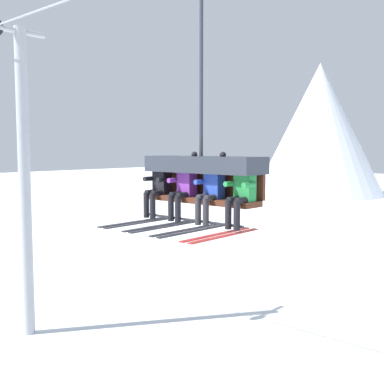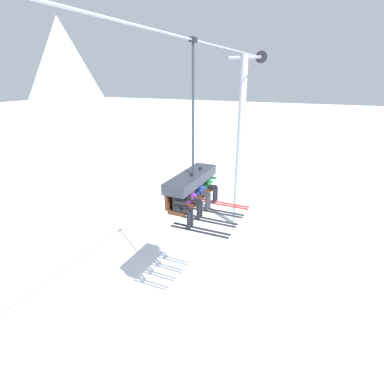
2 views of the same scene
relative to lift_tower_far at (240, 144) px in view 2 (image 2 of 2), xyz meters
name	(u,v)px [view 2 (image 2 of 2)]	position (x,y,z in m)	size (l,w,h in m)	color
ground_plane	(171,317)	(-8.13, 0.02, -4.89)	(200.00, 200.00, 0.00)	silver
mountain_peak_east	(65,78)	(18.85, 31.56, 3.13)	(15.69, 15.69, 16.04)	silver
lift_tower_far	(240,144)	(0.00, 0.00, 0.00)	(0.36, 1.88, 9.45)	#9EA3A8
lift_cable	(195,40)	(-7.86, -0.78, 4.27)	(17.71, 0.05, 0.05)	#9EA3A8
chairlift_chair	(191,181)	(-7.97, -0.71, 0.48)	(2.41, 0.74, 4.77)	#512819
skier_black	(183,205)	(-8.97, -0.93, 0.13)	(0.46, 1.70, 1.23)	black
skier_purple	(193,196)	(-8.30, -0.93, 0.15)	(0.48, 1.70, 1.34)	purple
skier_blue	(202,189)	(-7.64, -0.93, 0.15)	(0.48, 1.70, 1.34)	#2847B7
skier_green	(209,183)	(-6.98, -0.93, 0.13)	(0.46, 1.70, 1.23)	#23843D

